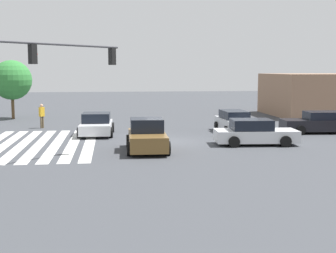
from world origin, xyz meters
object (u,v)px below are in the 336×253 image
(pedestrian, at_px, (42,115))
(traffic_signal_mast, at_px, (37,73))
(car_3, at_px, (234,122))
(car_5, at_px, (320,123))
(car_1, at_px, (255,133))
(car_2, at_px, (147,137))
(tree_corner_a, at_px, (12,80))
(car_4, at_px, (96,125))

(pedestrian, bearing_deg, traffic_signal_mast, -39.91)
(traffic_signal_mast, distance_m, car_3, 15.59)
(car_5, bearing_deg, car_1, 40.55)
(car_1, bearing_deg, car_2, -163.50)
(pedestrian, bearing_deg, tree_corner_a, 158.49)
(traffic_signal_mast, height_order, car_5, traffic_signal_mast)
(car_1, bearing_deg, car_4, 154.98)
(car_2, height_order, car_5, car_2)
(car_5, bearing_deg, car_4, 1.47)
(car_4, bearing_deg, car_5, 89.17)
(car_4, bearing_deg, traffic_signal_mast, -10.08)
(car_3, bearing_deg, car_4, 89.66)
(pedestrian, bearing_deg, car_1, 7.36)
(car_1, height_order, pedestrian, pedestrian)
(car_4, relative_size, pedestrian, 2.44)
(car_4, xyz_separation_m, car_5, (0.79, 15.00, 0.02))
(traffic_signal_mast, bearing_deg, car_2, -9.89)
(car_5, bearing_deg, car_3, -4.13)
(traffic_signal_mast, distance_m, car_4, 10.78)
(car_3, xyz_separation_m, tree_corner_a, (-11.13, -16.77, 2.64))
(car_3, xyz_separation_m, pedestrian, (-4.07, -13.32, 0.27))
(traffic_signal_mast, bearing_deg, pedestrian, 52.65)
(car_2, relative_size, car_4, 0.97)
(car_4, height_order, car_5, car_5)
(car_1, xyz_separation_m, car_2, (1.36, -6.27, 0.08))
(car_1, distance_m, car_2, 6.42)
(car_1, bearing_deg, car_5, 40.28)
(car_5, xyz_separation_m, pedestrian, (-4.94, -19.07, 0.31))
(traffic_signal_mast, xyz_separation_m, car_3, (-10.05, 11.43, -3.41))
(car_4, height_order, tree_corner_a, tree_corner_a)
(car_4, bearing_deg, car_1, 62.95)
(car_2, xyz_separation_m, car_4, (-6.46, -2.83, -0.09))
(car_3, relative_size, car_4, 1.00)
(car_1, distance_m, car_3, 5.18)
(car_3, distance_m, car_4, 9.26)
(car_2, relative_size, car_5, 0.84)
(car_5, relative_size, pedestrian, 2.84)
(traffic_signal_mast, distance_m, pedestrian, 14.59)
(traffic_signal_mast, height_order, car_2, traffic_signal_mast)
(tree_corner_a, bearing_deg, traffic_signal_mast, 14.17)
(car_3, height_order, pedestrian, pedestrian)
(traffic_signal_mast, distance_m, car_2, 6.98)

